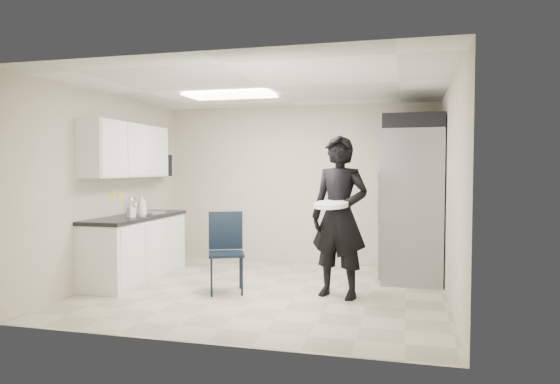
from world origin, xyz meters
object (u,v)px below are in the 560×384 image
(folding_chair, at_px, (226,254))
(commercial_fridge, at_px, (412,205))
(man_tuxedo, at_px, (339,217))
(lower_counter, at_px, (136,249))

(folding_chair, bearing_deg, commercial_fridge, 11.10)
(folding_chair, bearing_deg, man_tuxedo, -16.20)
(man_tuxedo, bearing_deg, lower_counter, -169.39)
(commercial_fridge, bearing_deg, folding_chair, -146.83)
(folding_chair, relative_size, man_tuxedo, 0.50)
(commercial_fridge, xyz_separation_m, man_tuxedo, (-0.86, -1.34, -0.06))
(commercial_fridge, xyz_separation_m, folding_chair, (-2.27, -1.49, -0.56))
(commercial_fridge, bearing_deg, lower_counter, -164.12)
(folding_chair, xyz_separation_m, man_tuxedo, (1.41, 0.14, 0.49))
(lower_counter, bearing_deg, man_tuxedo, -5.21)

